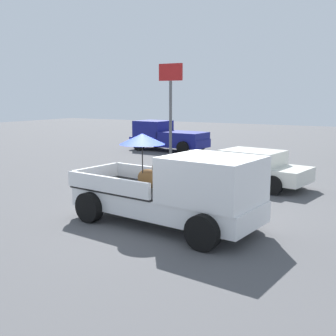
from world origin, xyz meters
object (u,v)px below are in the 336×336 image
(pickup_truck_main, at_px, (179,191))
(parked_sedan_near, at_px, (251,166))
(pickup_truck_red, at_px, (166,136))
(motel_sign, at_px, (171,92))

(pickup_truck_main, xyz_separation_m, parked_sedan_near, (-0.11, 5.81, -0.23))
(pickup_truck_main, xyz_separation_m, pickup_truck_red, (-7.94, 13.13, -0.09))
(parked_sedan_near, bearing_deg, pickup_truck_red, -33.93)
(pickup_truck_main, bearing_deg, parked_sedan_near, 97.62)
(motel_sign, bearing_deg, pickup_truck_red, 125.16)
(pickup_truck_main, distance_m, motel_sign, 12.99)
(pickup_truck_main, height_order, parked_sedan_near, pickup_truck_main)
(pickup_truck_main, bearing_deg, motel_sign, 126.93)
(pickup_truck_red, height_order, parked_sedan_near, pickup_truck_red)
(pickup_truck_main, height_order, motel_sign, motel_sign)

